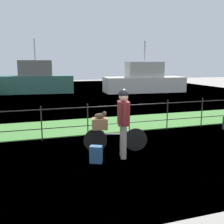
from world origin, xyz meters
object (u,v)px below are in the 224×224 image
object	(u,v)px
moored_boat_near	(144,81)
bicycle_main	(115,139)
terrier_dog	(101,115)
cyclist_person	(123,117)
backpack_on_paving	(96,154)
moored_boat_mid	(36,81)
wooden_crate	(100,124)

from	to	relation	value
moored_boat_near	bicycle_main	bearing A→B (deg)	-117.59
moored_boat_near	terrier_dog	bearing A→B (deg)	-118.96
cyclist_person	backpack_on_paving	size ratio (longest dim) A/B	4.21
bicycle_main	moored_boat_near	xyz separation A→B (m)	(6.69, 12.81, 0.55)
terrier_dog	moored_boat_mid	bearing A→B (deg)	94.39
moored_boat_near	backpack_on_paving	bearing A→B (deg)	-118.69
bicycle_main	backpack_on_paving	xyz separation A→B (m)	(-0.66, -0.62, -0.12)
bicycle_main	moored_boat_mid	distance (m)	14.84
wooden_crate	backpack_on_paving	world-z (taller)	wooden_crate
cyclist_person	moored_boat_mid	size ratio (longest dim) A/B	0.29
terrier_dog	moored_boat_near	size ratio (longest dim) A/B	0.05
wooden_crate	terrier_dog	bearing A→B (deg)	-13.80
wooden_crate	bicycle_main	bearing A→B (deg)	-13.80
wooden_crate	terrier_dog	xyz separation A→B (m)	(0.02, -0.01, 0.22)
backpack_on_paving	moored_boat_mid	xyz separation A→B (m)	(-0.82, 15.38, 0.72)
moored_boat_near	cyclist_person	bearing A→B (deg)	-116.53
terrier_dog	cyclist_person	bearing A→B (deg)	-54.08
bicycle_main	backpack_on_paving	world-z (taller)	bicycle_main
wooden_crate	moored_boat_near	distance (m)	14.55
cyclist_person	wooden_crate	bearing A→B (deg)	127.21
cyclist_person	terrier_dog	bearing A→B (deg)	125.92
terrier_dog	cyclist_person	distance (m)	0.70
moored_boat_mid	wooden_crate	bearing A→B (deg)	-85.70
terrier_dog	moored_boat_mid	size ratio (longest dim) A/B	0.06
cyclist_person	bicycle_main	bearing A→B (deg)	97.14
terrier_dog	backpack_on_paving	xyz separation A→B (m)	(-0.31, -0.71, -0.77)
cyclist_person	backpack_on_paving	bearing A→B (deg)	-168.56
terrier_dog	moored_boat_mid	world-z (taller)	moored_boat_mid
cyclist_person	moored_boat_mid	bearing A→B (deg)	95.75
backpack_on_paving	cyclist_person	bearing A→B (deg)	38.60
terrier_dog	cyclist_person	world-z (taller)	cyclist_person
terrier_dog	moored_boat_near	xyz separation A→B (m)	(7.04, 12.72, -0.10)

